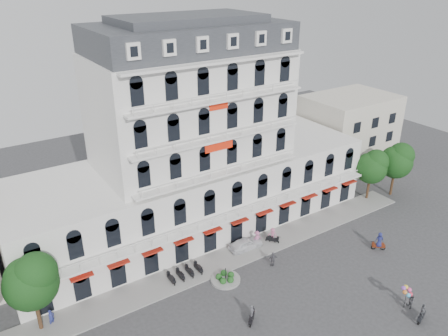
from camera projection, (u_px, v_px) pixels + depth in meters
ground at (284, 303)px, 43.42m from camera, size 120.00×120.00×0.00m
sidewalk at (233, 256)px, 50.24m from camera, size 53.00×4.00×0.16m
main_building at (192, 152)px, 52.95m from camera, size 45.00×15.00×25.80m
flank_building_east at (348, 132)px, 71.02m from camera, size 14.00×10.00×12.00m
traffic_island at (225, 278)px, 46.39m from camera, size 3.20×3.20×1.60m
parked_scooter_row at (185, 277)px, 46.96m from camera, size 4.40×1.80×1.10m
tree_west_inner at (31, 280)px, 37.86m from camera, size 4.76×4.76×8.25m
tree_east_inner at (372, 166)px, 60.77m from camera, size 4.40×4.37×7.57m
tree_east_outer at (397, 160)px, 61.86m from camera, size 4.65×4.65×8.05m
parked_car at (246, 244)px, 51.44m from camera, size 4.22×1.81×1.42m
rider_west at (252, 315)px, 40.62m from camera, size 1.33×1.29×2.06m
rider_east at (379, 241)px, 51.09m from camera, size 1.39×1.22×2.34m
rider_northeast at (422, 312)px, 40.72m from camera, size 1.65×0.79×2.13m
rider_center at (273, 235)px, 52.34m from camera, size 1.21×1.40×2.13m
pedestrian_mid at (273, 259)px, 48.39m from camera, size 1.13×0.76×1.79m
pedestrian_right at (257, 238)px, 52.15m from camera, size 1.23×0.74×1.87m
pedestrian_far at (51, 318)px, 40.36m from camera, size 0.75×0.68×1.73m
balloon_vendor at (409, 297)px, 42.28m from camera, size 1.47×1.35×2.45m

